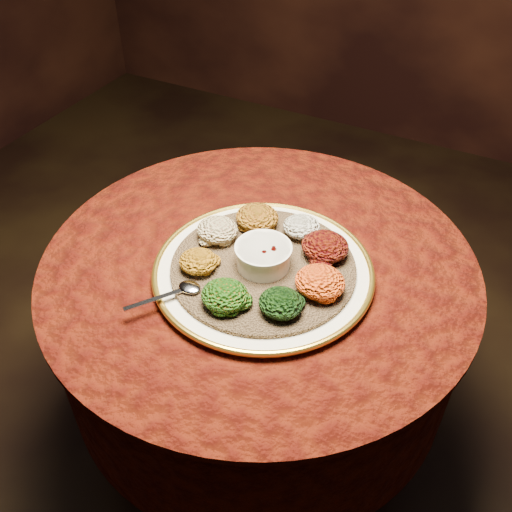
% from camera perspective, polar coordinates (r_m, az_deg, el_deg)
% --- Properties ---
extents(table, '(0.96, 0.96, 0.73)m').
position_cam_1_polar(table, '(1.38, 0.26, -5.95)').
color(table, black).
rests_on(table, ground).
extents(platter, '(0.47, 0.47, 0.02)m').
position_cam_1_polar(platter, '(1.21, 0.72, -1.46)').
color(platter, white).
rests_on(platter, table).
extents(injera, '(0.45, 0.45, 0.01)m').
position_cam_1_polar(injera, '(1.20, 0.73, -1.08)').
color(injera, brown).
rests_on(injera, platter).
extents(stew_bowl, '(0.12, 0.12, 0.05)m').
position_cam_1_polar(stew_bowl, '(1.18, 0.74, 0.13)').
color(stew_bowl, white).
rests_on(stew_bowl, injera).
extents(spoon, '(0.11, 0.13, 0.01)m').
position_cam_1_polar(spoon, '(1.14, -7.16, -3.30)').
color(spoon, silver).
rests_on(spoon, injera).
extents(portion_ayib, '(0.08, 0.08, 0.04)m').
position_cam_1_polar(portion_ayib, '(1.27, 4.58, 2.93)').
color(portion_ayib, silver).
rests_on(portion_ayib, injera).
extents(portion_kitfo, '(0.10, 0.10, 0.05)m').
position_cam_1_polar(portion_kitfo, '(1.21, 6.93, 0.97)').
color(portion_kitfo, black).
rests_on(portion_kitfo, injera).
extents(portion_tikil, '(0.10, 0.10, 0.05)m').
position_cam_1_polar(portion_tikil, '(1.13, 6.42, -2.60)').
color(portion_tikil, '#AC5E0E').
rests_on(portion_tikil, injera).
extents(portion_gomen, '(0.09, 0.08, 0.04)m').
position_cam_1_polar(portion_gomen, '(1.09, 2.51, -4.71)').
color(portion_gomen, black).
rests_on(portion_gomen, injera).
extents(portion_mixveg, '(0.09, 0.09, 0.04)m').
position_cam_1_polar(portion_mixveg, '(1.10, -3.14, -3.94)').
color(portion_mixveg, '#9C3E0A').
rests_on(portion_mixveg, injera).
extents(portion_kik, '(0.08, 0.08, 0.04)m').
position_cam_1_polar(portion_kik, '(1.18, -5.80, -0.53)').
color(portion_kik, '#A2620E').
rests_on(portion_kik, injera).
extents(portion_timatim, '(0.09, 0.09, 0.04)m').
position_cam_1_polar(portion_timatim, '(1.25, -3.88, 2.63)').
color(portion_timatim, maroon).
rests_on(portion_timatim, injera).
extents(portion_shiro, '(0.10, 0.09, 0.05)m').
position_cam_1_polar(portion_shiro, '(1.28, 0.11, 3.89)').
color(portion_shiro, '#8E4B11').
rests_on(portion_shiro, injera).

